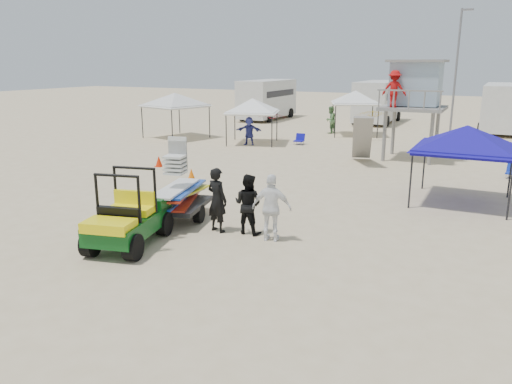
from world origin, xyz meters
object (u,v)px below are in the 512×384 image
at_px(canopy_blue, 467,130).
at_px(surf_trailer, 179,192).
at_px(utility_cart, 126,212).
at_px(man_left, 217,200).
at_px(lifeguard_tower, 413,87).

bearing_deg(canopy_blue, surf_trailer, -140.90).
xyz_separation_m(utility_cart, man_left, (1.52, 2.04, 0.00)).
bearing_deg(utility_cart, lifeguard_tower, 74.78).
relative_size(surf_trailer, lifeguard_tower, 0.59).
xyz_separation_m(utility_cart, surf_trailer, (0.00, 2.34, -0.01)).
distance_m(utility_cart, canopy_blue, 11.31).
bearing_deg(lifeguard_tower, surf_trailer, -107.68).
bearing_deg(man_left, lifeguard_tower, -87.57).
distance_m(lifeguard_tower, canopy_blue, 8.22).
distance_m(man_left, lifeguard_tower, 14.40).
bearing_deg(canopy_blue, man_left, -133.00).
bearing_deg(surf_trailer, canopy_blue, 39.10).
bearing_deg(lifeguard_tower, canopy_blue, -67.67).
relative_size(utility_cart, man_left, 1.53).
xyz_separation_m(man_left, canopy_blue, (5.91, 6.34, 1.59)).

